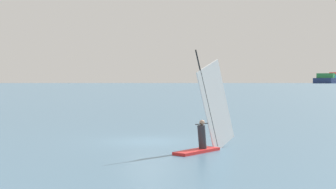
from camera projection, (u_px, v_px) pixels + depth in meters
name	position (u px, v px, depth m)	size (l,w,h in m)	color
ground_plane	(149.00, 142.00, 23.65)	(4000.00, 4000.00, 0.00)	#476B84
windsurfer	(208.00, 125.00, 20.52)	(0.89, 4.01, 4.37)	red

